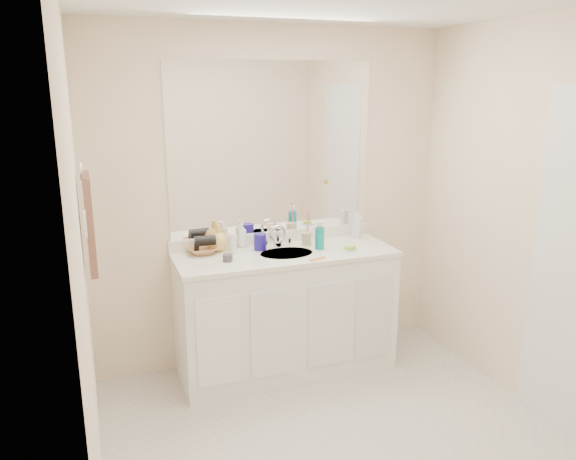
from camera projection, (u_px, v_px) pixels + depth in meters
The scene contains 29 objects.
floor at pixel (348, 452), 3.15m from camera, with size 2.60×2.60×0.00m, color beige.
wall_back at pixel (272, 199), 4.03m from camera, with size 2.60×0.02×2.40m, color #FEE8C6.
wall_front at pixel (551, 363), 1.66m from camera, with size 2.60×0.02×2.40m, color #FEE8C6.
wall_left at pixel (83, 277), 2.41m from camera, with size 0.02×2.60×2.40m, color #FEE8C6.
wall_right at pixel (554, 225), 3.28m from camera, with size 0.02×2.60×2.40m, color #FEE8C6.
vanity_cabinet at pixel (286, 314), 3.97m from camera, with size 1.50×0.55×0.85m, color white.
countertop at pixel (286, 254), 3.86m from camera, with size 1.52×0.57×0.03m, color white.
backsplash at pixel (273, 237), 4.08m from camera, with size 1.52×0.03×0.08m, color white.
sink_basin at pixel (286, 255), 3.84m from camera, with size 0.37×0.37×0.02m, color #BEB7A6.
faucet at pixel (278, 239), 3.99m from camera, with size 0.02×0.02×0.11m, color silver.
mirror at pixel (272, 149), 3.93m from camera, with size 1.48×0.01×1.20m, color white.
blue_mug at pixel (260, 242), 3.90m from camera, with size 0.08×0.08×0.12m, color navy.
tan_cup at pixel (306, 239), 4.01m from camera, with size 0.07×0.07×0.09m, color #BCB484.
toothbrush at pixel (308, 225), 3.99m from camera, with size 0.01×0.01×0.20m, color #F54095.
mouthwash_bottle at pixel (320, 238), 3.91m from camera, with size 0.07×0.07×0.16m, color #0B8C87.
clear_pump_bottle at pixel (357, 227), 4.18m from camera, with size 0.06×0.06×0.17m, color white.
soap_dish at pixel (350, 250), 3.88m from camera, with size 0.09×0.08×0.01m, color white.
green_soap at pixel (350, 248), 3.87m from camera, with size 0.07×0.05×0.02m, color #8ED734.
orange_comb at pixel (318, 259), 3.70m from camera, with size 0.12×0.03×0.01m, color orange.
dark_jar at pixel (228, 258), 3.66m from camera, with size 0.07×0.07×0.05m, color #3D3C44.
extra_white_bottle at pixel (233, 244), 3.80m from camera, with size 0.04×0.04×0.14m, color white.
soap_bottle_white at pixel (242, 235), 3.96m from camera, with size 0.07×0.07×0.18m, color white.
soap_bottle_cream at pixel (226, 238), 3.89m from camera, with size 0.08×0.08×0.17m, color beige.
soap_bottle_yellow at pixel (218, 238), 3.88m from camera, with size 0.14×0.14×0.18m, color #F2C15E.
wicker_basket at pixel (203, 250), 3.82m from camera, with size 0.20×0.20×0.05m, color #B47748.
hair_dryer at pixel (205, 241), 3.81m from camera, with size 0.07×0.07×0.14m, color black.
towel_ring at pixel (81, 170), 3.04m from camera, with size 0.11×0.11×0.01m, color silver.
hand_towel at pixel (90, 223), 3.12m from camera, with size 0.04×0.32×0.55m, color brown.
switch_plate at pixel (85, 223), 2.92m from camera, with size 0.01×0.09×0.13m, color white.
Camera 1 is at (-1.25, -2.45, 2.01)m, focal length 35.00 mm.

